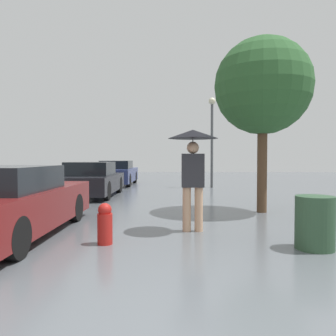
% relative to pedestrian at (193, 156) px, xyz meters
% --- Properties ---
extents(pedestrian, '(0.94, 0.94, 1.92)m').
position_rel_pedestrian_xyz_m(pedestrian, '(0.00, 0.00, 0.00)').
color(pedestrian, tan).
rests_on(pedestrian, ground_plane).
extents(parked_car_nearest, '(1.72, 4.41, 1.25)m').
position_rel_pedestrian_xyz_m(parked_car_nearest, '(-3.29, -0.45, -0.85)').
color(parked_car_nearest, maroon).
rests_on(parked_car_nearest, ground_plane).
extents(parked_car_middle, '(1.74, 3.97, 1.24)m').
position_rel_pedestrian_xyz_m(parked_car_middle, '(-3.32, 5.68, -0.85)').
color(parked_car_middle, black).
rests_on(parked_car_middle, ground_plane).
extents(parked_car_farthest, '(1.69, 4.22, 1.25)m').
position_rel_pedestrian_xyz_m(parked_car_farthest, '(-3.24, 10.71, -0.84)').
color(parked_car_farthest, navy).
rests_on(parked_car_farthest, ground_plane).
extents(tree, '(2.45, 2.45, 4.44)m').
position_rel_pedestrian_xyz_m(tree, '(1.91, 2.22, 1.76)').
color(tree, brown).
rests_on(tree, ground_plane).
extents(street_lamp, '(0.32, 0.32, 4.20)m').
position_rel_pedestrian_xyz_m(street_lamp, '(1.47, 9.19, 1.29)').
color(street_lamp, '#515456').
rests_on(street_lamp, ground_plane).
extents(trash_bin, '(0.58, 0.58, 0.81)m').
position_rel_pedestrian_xyz_m(trash_bin, '(1.79, -1.19, -1.03)').
color(trash_bin, '#2D4C33').
rests_on(trash_bin, ground_plane).
extents(fire_hydrant, '(0.24, 0.24, 0.67)m').
position_rel_pedestrian_xyz_m(fire_hydrant, '(-1.47, -0.95, -1.11)').
color(fire_hydrant, '#B21E19').
rests_on(fire_hydrant, ground_plane).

